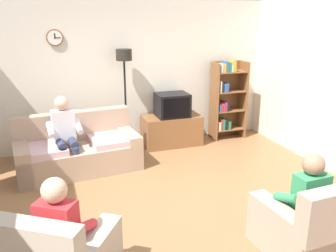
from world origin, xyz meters
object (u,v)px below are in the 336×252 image
person_in_left_armchair (64,227)px  tv (172,105)px  person_in_right_armchair (303,197)px  person_on_couch (65,132)px  couch (78,151)px  tv_stand (172,130)px  bookshelf (226,99)px  armchair_near_bookshelf (305,228)px  floor_lamp (124,72)px

person_in_left_armchair → tv: bearing=56.2°
person_in_left_armchair → person_in_right_armchair: (2.37, -0.23, 0.00)m
person_on_couch → person_in_left_armchair: 2.51m
couch → person_on_couch: bearing=-148.1°
tv_stand → person_in_left_armchair: 3.92m
couch → bookshelf: (3.00, 0.70, 0.50)m
armchair_near_bookshelf → person_in_right_armchair: (-0.01, 0.09, 0.32)m
armchair_near_bookshelf → couch: bearing=124.8°
couch → person_in_right_armchair: bearing=-54.4°
armchair_near_bookshelf → person_in_left_armchair: person_in_left_armchair is taller
armchair_near_bookshelf → tv_stand: bearing=93.5°
floor_lamp → armchair_near_bookshelf: bearing=-73.5°
armchair_near_bookshelf → person_on_couch: size_ratio=0.75×
armchair_near_bookshelf → person_on_couch: person_on_couch is taller
person_on_couch → person_in_right_armchair: (2.21, -2.74, -0.09)m
floor_lamp → armchair_near_bookshelf: size_ratio=1.99×
floor_lamp → armchair_near_bookshelf: floor_lamp is taller
person_on_couch → armchair_near_bookshelf: bearing=-51.9°
person_in_left_armchair → floor_lamp: bearing=68.9°
bookshelf → person_on_couch: size_ratio=1.27×
couch → tv_stand: size_ratio=1.80×
tv_stand → armchair_near_bookshelf: 3.58m
bookshelf → floor_lamp: floor_lamp is taller
bookshelf → floor_lamp: (-2.04, 0.03, 0.64)m
tv_stand → tv: (-0.00, -0.02, 0.51)m
person_in_left_armchair → bookshelf: bearing=44.9°
tv → person_in_right_armchair: 3.47m
tv_stand → armchair_near_bookshelf: armchair_near_bookshelf is taller
tv → floor_lamp: bearing=171.9°
tv → person_on_couch: size_ratio=0.48×
person_on_couch → floor_lamp: bearing=36.6°
couch → floor_lamp: 1.66m
floor_lamp → person_on_couch: bearing=-143.4°
couch → bookshelf: 3.13m
tv_stand → tv: tv is taller
person_on_couch → couch: bearing=31.9°
bookshelf → armchair_near_bookshelf: 3.80m
floor_lamp → couch: bearing=-142.6°
tv → armchair_near_bookshelf: bearing=-86.5°
tv → bookshelf: bearing=4.6°
armchair_near_bookshelf → person_on_couch: 3.62m
floor_lamp → tv_stand: bearing=-6.5°
couch → floor_lamp: bearing=37.4°
person_in_left_armchair → person_on_couch: bearing=86.4°
tv_stand → person_in_right_armchair: person_in_right_armchair is taller
person_in_left_armchair → person_in_right_armchair: same height
couch → person_on_couch: 0.44m
couch → bookshelf: size_ratio=1.26×
couch → person_in_right_armchair: size_ratio=1.77×
person_in_left_armchair → couch: bearing=82.7°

